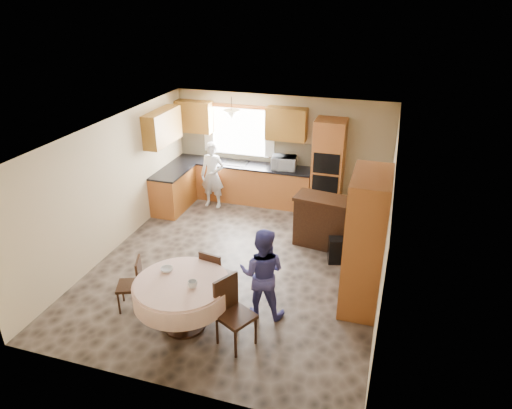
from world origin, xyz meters
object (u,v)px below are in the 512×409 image
at_px(chair_right, 232,308).
at_px(chair_back, 214,274).
at_px(dining_table, 182,292).
at_px(person_dining, 262,273).
at_px(oven_tower, 328,167).
at_px(cupboard, 366,242).
at_px(chair_left, 134,281).
at_px(sideboard, 329,224).
at_px(person_sink, 212,175).

bearing_deg(chair_right, chair_back, 64.35).
bearing_deg(dining_table, person_dining, 31.92).
distance_m(oven_tower, person_dining, 3.95).
bearing_deg(cupboard, person_dining, -151.99).
relative_size(chair_left, person_dining, 0.59).
distance_m(dining_table, chair_right, 0.80).
height_order(sideboard, person_sink, person_sink).
bearing_deg(oven_tower, person_sink, -168.89).
height_order(cupboard, chair_back, cupboard).
distance_m(chair_back, chair_right, 1.01).
distance_m(chair_right, person_dining, 0.77).
relative_size(oven_tower, chair_back, 2.29).
height_order(chair_left, chair_back, chair_back).
bearing_deg(chair_left, oven_tower, 130.34).
distance_m(dining_table, person_dining, 1.21).
relative_size(chair_right, person_sink, 0.68).
bearing_deg(oven_tower, chair_back, -107.01).
distance_m(oven_tower, chair_back, 4.04).
xyz_separation_m(chair_back, person_sink, (-1.37, 3.33, 0.25)).
bearing_deg(chair_right, dining_table, 112.13).
xyz_separation_m(cupboard, person_dining, (-1.42, -0.76, -0.37)).
relative_size(sideboard, cupboard, 0.61).
bearing_deg(sideboard, oven_tower, 109.36).
bearing_deg(cupboard, dining_table, -150.31).
xyz_separation_m(chair_left, person_sink, (-0.23, 3.86, 0.29)).
bearing_deg(person_dining, oven_tower, -99.60).
bearing_deg(chair_right, person_sink, 53.49).
bearing_deg(person_sink, chair_back, -67.04).
relative_size(dining_table, chair_back, 1.52).
bearing_deg(cupboard, chair_right, -138.12).
xyz_separation_m(oven_tower, person_sink, (-2.54, -0.50, -0.30)).
xyz_separation_m(dining_table, chair_left, (-0.93, 0.20, -0.15)).
bearing_deg(sideboard, person_dining, -96.73).
bearing_deg(chair_back, person_dining, -177.88).
xyz_separation_m(oven_tower, chair_back, (-1.17, -3.83, -0.55)).
bearing_deg(person_sink, chair_left, -85.89).
distance_m(sideboard, chair_right, 3.20).
bearing_deg(chair_left, person_dining, 80.79).
height_order(oven_tower, cupboard, cupboard).
relative_size(chair_left, chair_back, 0.94).
relative_size(cupboard, chair_back, 2.39).
xyz_separation_m(cupboard, chair_right, (-1.65, -1.48, -0.53)).
relative_size(person_sink, person_dining, 1.04).
relative_size(sideboard, person_sink, 0.88).
bearing_deg(person_dining, cupboard, -156.50).
xyz_separation_m(chair_right, person_sink, (-1.96, 4.14, 0.19)).
relative_size(dining_table, person_dining, 0.95).
height_order(chair_right, person_sink, person_sink).
height_order(oven_tower, person_sink, oven_tower).
height_order(oven_tower, chair_left, oven_tower).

